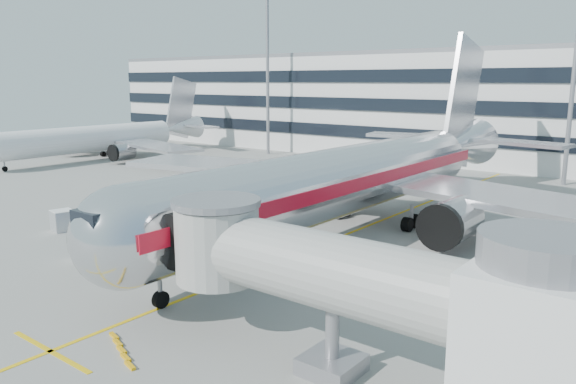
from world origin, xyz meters
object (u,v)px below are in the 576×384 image
Objects in this scene: main_jet at (362,176)px; ramp_worker at (92,254)px; baggage_tug at (118,234)px; cargo_container_right at (140,218)px; belt_loader at (182,230)px; cargo_container_left at (63,220)px; cargo_container_front at (89,246)px.

main_jet is 29.53× the size of ramp_worker.
baggage_tug is 1.73× the size of cargo_container_right.
ramp_worker is at bearing -114.88° from main_jet.
belt_loader is at bearing 35.84° from ramp_worker.
cargo_container_left is at bearing 100.72° from ramp_worker.
cargo_container_front is (-10.11, -17.30, -3.43)m from main_jet.
baggage_tug is at bearing 101.88° from cargo_container_front.
cargo_container_front is (-1.06, -6.93, 0.17)m from belt_loader.
ramp_worker is at bearing -27.79° from cargo_container_front.
cargo_container_left is 10.09m from ramp_worker.
main_jet is 27.19× the size of cargo_container_right.
cargo_container_left is at bearing -154.19° from belt_loader.
baggage_tug is at bearing -110.05° from belt_loader.
cargo_container_left is (-7.23, 0.10, -0.20)m from baggage_tug.
ramp_worker is at bearing -20.57° from cargo_container_left.
belt_loader is 2.75× the size of ramp_worker.
belt_loader is 7.01m from cargo_container_front.
cargo_container_left is at bearing -140.69° from main_jet.
main_jet is at bearing 39.08° from cargo_container_right.
cargo_container_left is 1.03× the size of ramp_worker.
main_jet is 18.47m from baggage_tug.
main_jet reaches higher than ramp_worker.
cargo_container_right is (4.55, 3.82, 0.14)m from cargo_container_left.
cargo_container_front is at bearing -18.91° from cargo_container_left.
cargo_container_left is (-8.82, -4.27, 0.17)m from belt_loader.
baggage_tug reaches higher than cargo_container_left.
cargo_container_right is at bearing 39.99° from cargo_container_left.
main_jet is 20.32m from ramp_worker.
cargo_container_right is 8.84m from ramp_worker.
cargo_container_right is 0.98× the size of cargo_container_front.
baggage_tug is (-1.60, -4.37, 0.37)m from belt_loader.
belt_loader is 2.67× the size of cargo_container_left.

